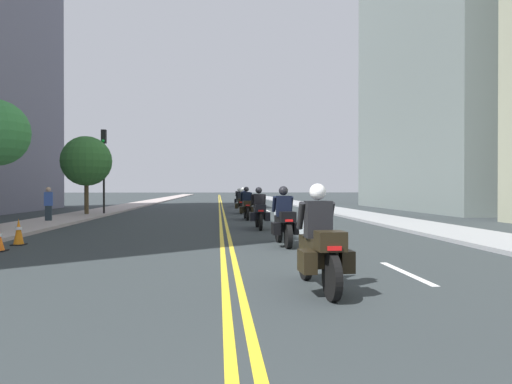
{
  "coord_description": "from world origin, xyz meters",
  "views": [
    {
      "loc": [
        -0.23,
        -0.33,
        1.58
      ],
      "look_at": [
        1.66,
        22.7,
        1.4
      ],
      "focal_mm": 32.33,
      "sensor_mm": 36.0,
      "label": 1
    }
  ],
  "objects": [
    {
      "name": "motorcycle_3",
      "position": [
        1.2,
        22.97,
        0.67
      ],
      "size": [
        0.77,
        2.2,
        1.67
      ],
      "rotation": [
        0.0,
        0.0,
        0.01
      ],
      "color": "black",
      "rests_on": "ground"
    },
    {
      "name": "traffic_light_near",
      "position": [
        -6.94,
        27.37,
        3.44
      ],
      "size": [
        0.28,
        0.38,
        5.04
      ],
      "color": "black",
      "rests_on": "ground"
    },
    {
      "name": "sidewalk_right",
      "position": [
        7.9,
        48.0,
        0.06
      ],
      "size": [
        2.73,
        144.0,
        0.12
      ],
      "primitive_type": "cube",
      "color": "gray",
      "rests_on": "ground"
    },
    {
      "name": "traffic_cone_0",
      "position": [
        -5.79,
        13.01,
        0.37
      ],
      "size": [
        0.34,
        0.34,
        0.74
      ],
      "color": "black",
      "rests_on": "ground"
    },
    {
      "name": "motorcycle_2",
      "position": [
        1.35,
        17.49,
        0.68
      ],
      "size": [
        0.76,
        2.14,
        1.64
      ],
      "rotation": [
        0.0,
        0.0,
        0.01
      ],
      "color": "black",
      "rests_on": "ground"
    },
    {
      "name": "ground_plane",
      "position": [
        0.0,
        48.0,
        0.0
      ],
      "size": [
        264.0,
        264.0,
        0.0
      ],
      "primitive_type": "plane",
      "color": "#2A3133"
    },
    {
      "name": "motorcycle_6",
      "position": [
        1.55,
        39.71,
        0.65
      ],
      "size": [
        0.78,
        2.17,
        1.6
      ],
      "rotation": [
        0.0,
        0.0,
        -0.04
      ],
      "color": "black",
      "rests_on": "ground"
    },
    {
      "name": "centreline_yellow_inner",
      "position": [
        -0.12,
        48.0,
        0.0
      ],
      "size": [
        0.12,
        132.0,
        0.01
      ],
      "primitive_type": "cube",
      "color": "yellow",
      "rests_on": "ground"
    },
    {
      "name": "lane_dashes_white",
      "position": [
        3.27,
        29.0,
        0.0
      ],
      "size": [
        0.14,
        56.4,
        0.01
      ],
      "color": "silver",
      "rests_on": "ground"
    },
    {
      "name": "motorcycle_0",
      "position": [
        1.32,
        6.65,
        0.68
      ],
      "size": [
        0.78,
        2.22,
        1.66
      ],
      "rotation": [
        0.0,
        0.0,
        0.06
      ],
      "color": "black",
      "rests_on": "ground"
    },
    {
      "name": "building_right_1",
      "position": [
        17.46,
        32.79,
        12.33
      ],
      "size": [
        9.04,
        18.75,
        24.66
      ],
      "color": "slate",
      "rests_on": "ground"
    },
    {
      "name": "motorcycle_1",
      "position": [
        1.58,
        12.24,
        0.66
      ],
      "size": [
        0.78,
        2.12,
        1.65
      ],
      "rotation": [
        0.0,
        0.0,
        0.04
      ],
      "color": "black",
      "rests_on": "ground"
    },
    {
      "name": "street_tree_1",
      "position": [
        -7.76,
        26.75,
        3.15
      ],
      "size": [
        2.85,
        2.85,
        4.58
      ],
      "color": "#493B25",
      "rests_on": "ground"
    },
    {
      "name": "motorcycle_4",
      "position": [
        1.19,
        28.85,
        0.65
      ],
      "size": [
        0.77,
        2.23,
        1.59
      ],
      "rotation": [
        0.0,
        0.0,
        -0.02
      ],
      "color": "black",
      "rests_on": "ground"
    },
    {
      "name": "sidewalk_left",
      "position": [
        -7.9,
        48.0,
        0.06
      ],
      "size": [
        2.73,
        144.0,
        0.12
      ],
      "primitive_type": "cube",
      "color": "#A89A97",
      "rests_on": "ground"
    },
    {
      "name": "pedestrian_0",
      "position": [
        -7.95,
        21.35,
        0.85
      ],
      "size": [
        0.4,
        0.29,
        1.65
      ],
      "rotation": [
        0.0,
        0.0,
        3.36
      ],
      "color": "#222E36",
      "rests_on": "ground"
    },
    {
      "name": "centreline_yellow_outer",
      "position": [
        0.12,
        48.0,
        0.0
      ],
      "size": [
        0.12,
        132.0,
        0.01
      ],
      "primitive_type": "cube",
      "color": "yellow",
      "rests_on": "ground"
    },
    {
      "name": "motorcycle_5",
      "position": [
        1.6,
        34.02,
        0.65
      ],
      "size": [
        0.76,
        2.22,
        1.66
      ],
      "rotation": [
        0.0,
        0.0,
        -0.01
      ],
      "color": "black",
      "rests_on": "ground"
    }
  ]
}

